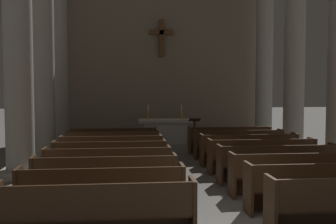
% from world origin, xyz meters
% --- Properties ---
extents(pew_left_row_1, '(2.94, 0.50, 0.95)m').
position_xyz_m(pew_left_row_1, '(-2.05, -0.04, 0.48)').
color(pew_left_row_1, '#422B19').
rests_on(pew_left_row_1, ground).
extents(pew_left_row_2, '(2.94, 0.50, 0.95)m').
position_xyz_m(pew_left_row_2, '(-2.05, 1.10, 0.48)').
color(pew_left_row_2, '#422B19').
rests_on(pew_left_row_2, ground).
extents(pew_left_row_3, '(2.94, 0.50, 0.95)m').
position_xyz_m(pew_left_row_3, '(-2.05, 2.25, 0.48)').
color(pew_left_row_3, '#422B19').
rests_on(pew_left_row_3, ground).
extents(pew_left_row_4, '(2.94, 0.50, 0.95)m').
position_xyz_m(pew_left_row_4, '(-2.05, 3.39, 0.48)').
color(pew_left_row_4, '#422B19').
rests_on(pew_left_row_4, ground).
extents(pew_left_row_5, '(2.94, 0.50, 0.95)m').
position_xyz_m(pew_left_row_5, '(-2.05, 4.54, 0.48)').
color(pew_left_row_5, '#422B19').
rests_on(pew_left_row_5, ground).
extents(pew_left_row_6, '(2.94, 0.50, 0.95)m').
position_xyz_m(pew_left_row_6, '(-2.05, 5.68, 0.48)').
color(pew_left_row_6, '#422B19').
rests_on(pew_left_row_6, ground).
extents(pew_left_row_7, '(2.94, 0.50, 0.95)m').
position_xyz_m(pew_left_row_7, '(-2.05, 6.82, 0.48)').
color(pew_left_row_7, '#422B19').
rests_on(pew_left_row_7, ground).
extents(pew_left_row_8, '(2.94, 0.50, 0.95)m').
position_xyz_m(pew_left_row_8, '(-2.05, 7.97, 0.48)').
color(pew_left_row_8, '#422B19').
rests_on(pew_left_row_8, ground).
extents(pew_right_row_2, '(2.94, 0.50, 0.95)m').
position_xyz_m(pew_right_row_2, '(2.05, 1.10, 0.48)').
color(pew_right_row_2, '#422B19').
rests_on(pew_right_row_2, ground).
extents(pew_right_row_3, '(2.94, 0.50, 0.95)m').
position_xyz_m(pew_right_row_3, '(2.05, 2.25, 0.48)').
color(pew_right_row_3, '#422B19').
rests_on(pew_right_row_3, ground).
extents(pew_right_row_4, '(2.94, 0.50, 0.95)m').
position_xyz_m(pew_right_row_4, '(2.05, 3.39, 0.48)').
color(pew_right_row_4, '#422B19').
rests_on(pew_right_row_4, ground).
extents(pew_right_row_5, '(2.94, 0.50, 0.95)m').
position_xyz_m(pew_right_row_5, '(2.05, 4.54, 0.48)').
color(pew_right_row_5, '#422B19').
rests_on(pew_right_row_5, ground).
extents(pew_right_row_6, '(2.94, 0.50, 0.95)m').
position_xyz_m(pew_right_row_6, '(2.05, 5.68, 0.48)').
color(pew_right_row_6, '#422B19').
rests_on(pew_right_row_6, ground).
extents(pew_right_row_7, '(2.94, 0.50, 0.95)m').
position_xyz_m(pew_right_row_7, '(2.05, 6.82, 0.48)').
color(pew_right_row_7, '#422B19').
rests_on(pew_right_row_7, ground).
extents(pew_right_row_8, '(2.94, 0.50, 0.95)m').
position_xyz_m(pew_right_row_8, '(2.05, 7.97, 0.48)').
color(pew_right_row_8, '#422B19').
rests_on(pew_right_row_8, ground).
extents(column_left_second, '(1.09, 1.09, 7.24)m').
position_xyz_m(column_left_second, '(-4.36, 4.72, 3.53)').
color(column_left_second, '#ADA89E').
rests_on(column_left_second, ground).
extents(column_left_third, '(1.09, 1.09, 7.24)m').
position_xyz_m(column_left_third, '(-4.36, 7.86, 3.53)').
color(column_left_third, '#ADA89E').
rests_on(column_left_third, ground).
extents(column_right_third, '(1.09, 1.09, 7.24)m').
position_xyz_m(column_right_third, '(4.36, 7.86, 3.53)').
color(column_right_third, '#ADA89E').
rests_on(column_right_third, ground).
extents(column_left_fourth, '(1.09, 1.09, 7.24)m').
position_xyz_m(column_left_fourth, '(-4.36, 11.00, 3.53)').
color(column_left_fourth, '#ADA89E').
rests_on(column_left_fourth, ground).
extents(column_right_fourth, '(1.09, 1.09, 7.24)m').
position_xyz_m(column_right_fourth, '(4.36, 11.00, 3.53)').
color(column_right_fourth, '#ADA89E').
rests_on(column_right_fourth, ground).
extents(altar, '(2.20, 0.90, 1.01)m').
position_xyz_m(altar, '(0.00, 10.68, 0.53)').
color(altar, '#BCB7AD').
rests_on(altar, ground).
extents(candlestick_left, '(0.16, 0.16, 0.61)m').
position_xyz_m(candlestick_left, '(-0.70, 10.68, 1.20)').
color(candlestick_left, '#B79338').
rests_on(candlestick_left, altar).
extents(candlestick_right, '(0.16, 0.16, 0.61)m').
position_xyz_m(candlestick_right, '(0.70, 10.68, 1.20)').
color(candlestick_right, '#B79338').
rests_on(candlestick_right, altar).
extents(apse_with_cross, '(9.89, 0.45, 8.32)m').
position_xyz_m(apse_with_cross, '(0.00, 12.58, 4.16)').
color(apse_with_cross, gray).
rests_on(apse_with_cross, ground).
extents(lectern, '(0.44, 0.36, 1.15)m').
position_xyz_m(lectern, '(1.05, 9.48, 0.55)').
color(lectern, '#422B19').
rests_on(lectern, ground).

